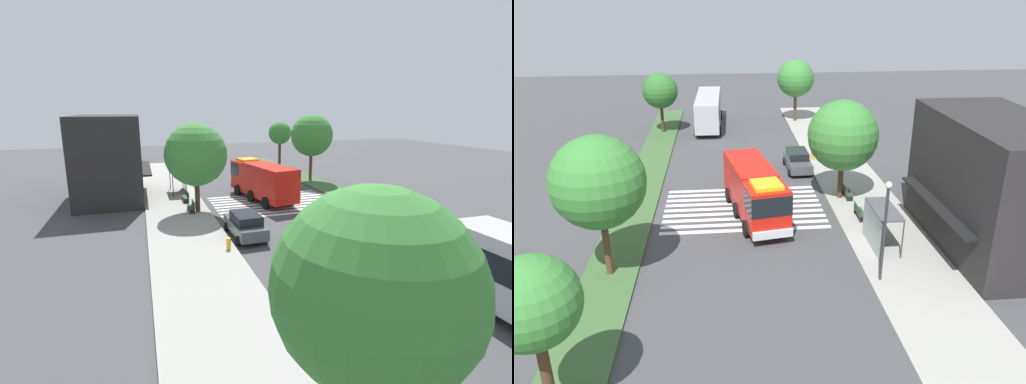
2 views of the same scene
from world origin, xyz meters
TOP-DOWN VIEW (x-y plane):
  - ground_plane at (0.00, 0.00)m, footprint 120.00×120.00m
  - sidewalk at (0.00, 8.89)m, footprint 60.00×5.23m
  - median_strip at (0.00, -7.78)m, footprint 60.00×3.00m
  - crosswalk at (1.62, 0.00)m, footprint 7.65×11.30m
  - fire_truck at (3.34, 0.76)m, footprint 9.53×4.12m
  - parked_car_west at (-6.20, 5.07)m, footprint 4.66×2.17m
  - parked_car_mid at (30.15, 5.08)m, footprint 4.36×2.16m
  - bus_stop_shelter at (8.32, 7.78)m, footprint 3.50×1.40m
  - bench_near_shelter at (4.32, 7.77)m, footprint 1.60×0.50m
  - bench_west_of_shelter at (0.70, 7.77)m, footprint 1.60×0.50m
  - street_lamp at (12.14, 6.88)m, footprint 0.36×0.36m
  - storefront_building at (8.60, 14.41)m, footprint 11.63×6.61m
  - sidewalk_tree_far_west at (-23.20, 7.28)m, footprint 4.24×4.24m
  - sidewalk_tree_west at (0.58, 7.28)m, footprint 5.11×5.11m
  - median_tree_west at (10.07, -7.78)m, footprint 4.92×4.92m
  - median_tree_center at (20.30, -7.78)m, footprint 3.28×3.28m
  - fire_hydrant at (-8.37, 6.78)m, footprint 0.28×0.28m

SIDE VIEW (x-z plane):
  - ground_plane at x=0.00m, z-range 0.00..0.00m
  - crosswalk at x=1.62m, z-range 0.00..0.01m
  - sidewalk at x=0.00m, z-range 0.00..0.14m
  - median_strip at x=0.00m, z-range 0.00..0.14m
  - fire_hydrant at x=-8.37m, z-range 0.14..0.84m
  - bench_near_shelter at x=4.32m, z-range 0.14..1.04m
  - bench_west_of_shelter at x=0.70m, z-range 0.14..1.04m
  - parked_car_west at x=-6.20m, z-range 0.03..1.74m
  - parked_car_mid at x=30.15m, z-range 0.03..1.75m
  - bus_stop_shelter at x=8.32m, z-range 0.66..3.12m
  - fire_truck at x=3.34m, z-range 0.21..3.85m
  - street_lamp at x=12.14m, z-range 0.68..6.33m
  - storefront_building at x=8.60m, z-range 0.00..7.95m
  - sidewalk_tree_west at x=0.58m, z-range 1.24..8.58m
  - sidewalk_tree_far_west at x=-23.20m, z-range 1.53..8.57m
  - median_tree_center at x=20.30m, z-range 1.77..8.43m
  - median_tree_west at x=10.07m, z-range 1.58..9.40m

